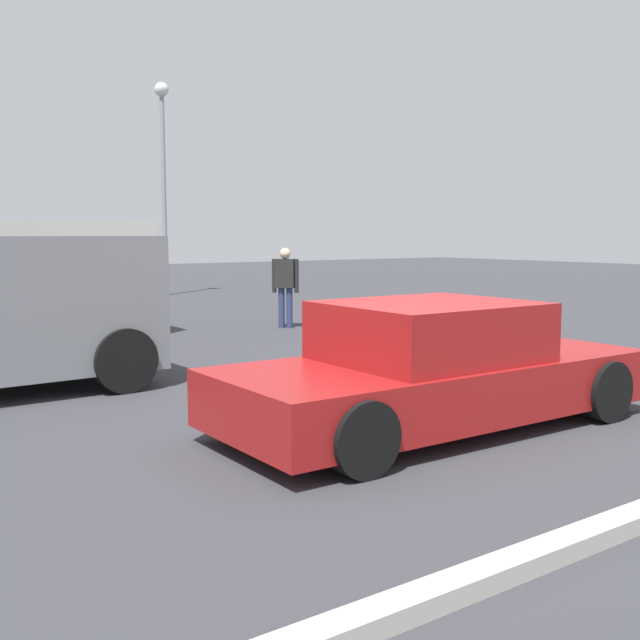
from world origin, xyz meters
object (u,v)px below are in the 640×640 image
pedestrian (285,280)px  light_post_near (163,153)px  van_white (9,276)px  sedan_foreground (434,370)px

pedestrian → light_post_near: size_ratio=0.25×
van_white → pedestrian: size_ratio=2.95×
sedan_foreground → pedestrian: 8.33m
sedan_foreground → light_post_near: 18.05m
pedestrian → van_white: bearing=123.2°
sedan_foreground → van_white: (-1.90, 9.02, 0.59)m
pedestrian → light_post_near: 10.06m
sedan_foreground → pedestrian: size_ratio=2.79×
van_white → light_post_near: light_post_near is taller
sedan_foreground → pedestrian: pedestrian is taller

